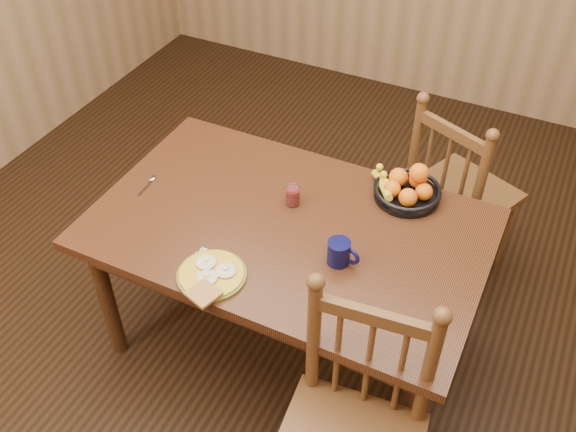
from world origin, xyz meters
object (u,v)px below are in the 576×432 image
at_px(chair_far, 458,194).
at_px(fruit_bowl, 407,188).
at_px(breakfast_plate, 211,275).
at_px(coffee_mug, 340,252).
at_px(dining_table, 288,240).

distance_m(chair_far, fruit_bowl, 0.56).
relative_size(breakfast_plate, coffee_mug, 2.24).
bearing_deg(fruit_bowl, coffee_mug, -102.52).
xyz_separation_m(chair_far, breakfast_plate, (-0.66, -1.21, 0.27)).
distance_m(dining_table, breakfast_plate, 0.42).
distance_m(chair_far, breakfast_plate, 1.41).
bearing_deg(breakfast_plate, dining_table, 71.22).
height_order(coffee_mug, fruit_bowl, fruit_bowl).
height_order(dining_table, chair_far, chair_far).
height_order(dining_table, breakfast_plate, breakfast_plate).
bearing_deg(chair_far, coffee_mug, 97.67).
bearing_deg(breakfast_plate, chair_far, 61.25).
height_order(breakfast_plate, coffee_mug, coffee_mug).
bearing_deg(breakfast_plate, coffee_mug, 35.59).
bearing_deg(breakfast_plate, fruit_bowl, 56.61).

